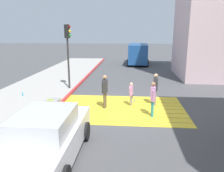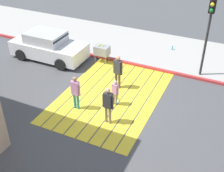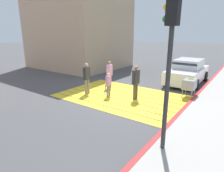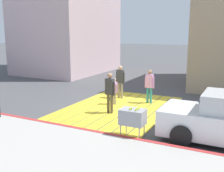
% 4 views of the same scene
% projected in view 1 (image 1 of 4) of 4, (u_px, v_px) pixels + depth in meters
% --- Properties ---
extents(ground_plane, '(120.00, 120.00, 0.00)m').
position_uv_depth(ground_plane, '(121.00, 108.00, 11.38)').
color(ground_plane, '#4C4C4F').
extents(crosswalk_stripes, '(6.40, 4.35, 0.01)m').
position_uv_depth(crosswalk_stripes, '(121.00, 108.00, 11.38)').
color(crosswalk_stripes, yellow).
rests_on(crosswalk_stripes, ground).
extents(sidewalk_west, '(4.80, 40.00, 0.12)m').
position_uv_depth(sidewalk_west, '(15.00, 104.00, 11.83)').
color(sidewalk_west, '#ADA8A0').
rests_on(sidewalk_west, ground).
extents(curb_painted, '(0.16, 40.00, 0.13)m').
position_uv_depth(curb_painted, '(59.00, 105.00, 11.63)').
color(curb_painted, '#BC3333').
rests_on(curb_painted, ground).
extents(car_parked_near_curb, '(1.99, 4.30, 1.57)m').
position_uv_depth(car_parked_near_curb, '(47.00, 137.00, 6.69)').
color(car_parked_near_curb, white).
rests_on(car_parked_near_curb, ground).
extents(van_down_street, '(2.51, 5.28, 2.35)m').
position_uv_depth(van_down_street, '(138.00, 53.00, 26.09)').
color(van_down_street, '#1E4C8C').
rests_on(van_down_street, ground).
extents(traffic_light_corner, '(0.39, 0.28, 4.24)m').
position_uv_depth(traffic_light_corner, '(68.00, 44.00, 14.26)').
color(traffic_light_corner, '#2D2D2D').
rests_on(traffic_light_corner, ground).
extents(tennis_ball_cart, '(0.56, 0.80, 1.02)m').
position_uv_depth(tennis_ball_cart, '(52.00, 106.00, 9.62)').
color(tennis_ball_cart, '#99999E').
rests_on(tennis_ball_cart, ground).
extents(water_bottle, '(0.07, 0.07, 0.22)m').
position_uv_depth(water_bottle, '(23.00, 94.00, 13.10)').
color(water_bottle, '#33A5BF').
rests_on(water_bottle, sidewalk_west).
extents(pedestrian_adult_lead, '(0.27, 0.50, 1.72)m').
position_uv_depth(pedestrian_adult_lead, '(105.00, 89.00, 11.21)').
color(pedestrian_adult_lead, brown).
rests_on(pedestrian_adult_lead, ground).
extents(pedestrian_adult_trailing, '(0.24, 0.50, 1.70)m').
position_uv_depth(pedestrian_adult_trailing, '(155.00, 87.00, 11.71)').
color(pedestrian_adult_trailing, gray).
rests_on(pedestrian_adult_trailing, ground).
extents(pedestrian_adult_side, '(0.22, 0.48, 1.62)m').
position_uv_depth(pedestrian_adult_side, '(153.00, 97.00, 10.12)').
color(pedestrian_adult_side, teal).
rests_on(pedestrian_adult_side, ground).
extents(pedestrian_child_with_racket, '(0.32, 0.40, 1.26)m').
position_uv_depth(pedestrian_child_with_racket, '(131.00, 93.00, 11.63)').
color(pedestrian_child_with_racket, gray).
rests_on(pedestrian_child_with_racket, ground).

